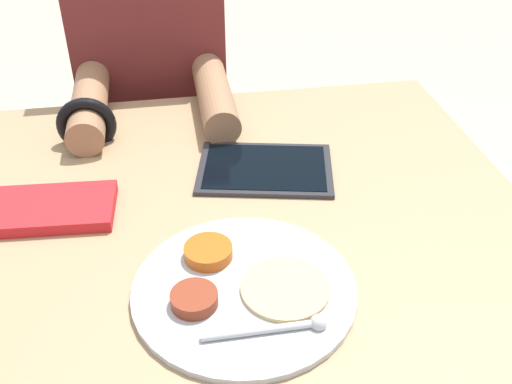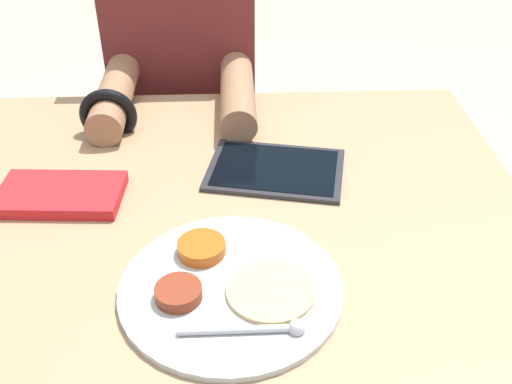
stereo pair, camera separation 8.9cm
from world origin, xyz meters
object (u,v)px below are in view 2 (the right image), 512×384
Objects in this scene: thali_tray at (229,286)px; person_diner at (188,128)px; tablet_device at (275,170)px; red_notebook at (61,195)px.

thali_tray is 0.78m from person_diner.
thali_tray is 0.25× the size of person_diner.
person_diner is (-0.10, 0.75, -0.18)m from thali_tray.
tablet_device is at bearing -68.23° from person_diner.
thali_tray reaches higher than red_notebook.
thali_tray is 0.30m from tablet_device.
tablet_device is (0.08, 0.29, -0.00)m from thali_tray.
tablet_device is at bearing 10.46° from red_notebook.
red_notebook is 0.36m from tablet_device.
thali_tray is 1.46× the size of red_notebook.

